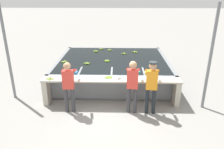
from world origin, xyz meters
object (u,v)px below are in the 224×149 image
(banana_bunch_floating_0, at_px, (135,52))
(support_post_left, at_px, (7,53))
(banana_bunch_floating_4, at_px, (107,61))
(knife_0, at_px, (121,78))
(worker_0, at_px, (69,83))
(worker_1, at_px, (133,82))
(banana_bunch_floating_3, at_px, (124,53))
(banana_bunch_ledge_1, at_px, (50,79))
(banana_bunch_floating_1, at_px, (96,51))
(knife_1, at_px, (158,78))
(banana_bunch_floating_7, at_px, (87,63))
(worker_2, at_px, (152,83))
(banana_bunch_floating_2, at_px, (101,49))
(banana_bunch_floating_6, at_px, (110,50))
(banana_bunch_floating_5, at_px, (64,62))
(support_post_right, at_px, (210,59))
(banana_bunch_ledge_0, at_px, (108,77))

(banana_bunch_floating_0, bearing_deg, support_post_left, -147.39)
(banana_bunch_floating_4, height_order, knife_0, banana_bunch_floating_4)
(worker_0, distance_m, worker_1, 1.87)
(worker_0, bearing_deg, worker_1, 0.41)
(banana_bunch_floating_3, height_order, banana_bunch_floating_4, same)
(banana_bunch_floating_3, bearing_deg, worker_0, -116.77)
(banana_bunch_floating_3, bearing_deg, banana_bunch_ledge_1, -128.90)
(banana_bunch_floating_1, distance_m, knife_1, 3.90)
(banana_bunch_floating_1, xyz_separation_m, banana_bunch_floating_7, (-0.16, -1.76, 0.00))
(worker_2, bearing_deg, banana_bunch_floating_3, 101.76)
(banana_bunch_floating_4, xyz_separation_m, banana_bunch_floating_7, (-0.75, -0.34, 0.00))
(banana_bunch_floating_2, distance_m, banana_bunch_floating_3, 1.29)
(banana_bunch_floating_1, relative_size, banana_bunch_floating_6, 1.01)
(banana_bunch_floating_0, xyz_separation_m, banana_bunch_floating_7, (-1.94, -1.66, -0.00))
(banana_bunch_floating_5, xyz_separation_m, banana_bunch_floating_7, (0.90, -0.19, 0.00))
(worker_0, distance_m, banana_bunch_floating_1, 3.76)
(support_post_right, bearing_deg, banana_bunch_floating_3, 128.62)
(banana_bunch_floating_6, xyz_separation_m, knife_0, (0.48, -3.43, -0.01))
(banana_bunch_floating_7, distance_m, knife_1, 2.82)
(support_post_right, bearing_deg, banana_bunch_floating_1, 137.57)
(banana_bunch_floating_2, distance_m, banana_bunch_floating_5, 2.35)
(banana_bunch_floating_7, bearing_deg, support_post_right, -22.86)
(banana_bunch_ledge_1, height_order, support_post_left, support_post_left)
(banana_bunch_floating_5, xyz_separation_m, knife_1, (3.35, -1.59, -0.01))
(worker_2, xyz_separation_m, banana_bunch_floating_5, (-3.05, 2.19, -0.09))
(banana_bunch_floating_4, relative_size, knife_0, 0.91)
(banana_bunch_floating_1, height_order, knife_0, banana_bunch_floating_1)
(banana_bunch_floating_2, xyz_separation_m, support_post_left, (-2.78, -3.26, 0.71))
(banana_bunch_floating_6, relative_size, knife_1, 0.87)
(knife_0, bearing_deg, banana_bunch_floating_7, 131.41)
(knife_0, bearing_deg, worker_2, -32.34)
(worker_0, relative_size, banana_bunch_floating_7, 5.67)
(banana_bunch_ledge_1, bearing_deg, support_post_left, 162.65)
(banana_bunch_floating_3, distance_m, banana_bunch_floating_4, 1.27)
(worker_2, bearing_deg, worker_0, 179.57)
(worker_2, bearing_deg, banana_bunch_floating_5, 144.31)
(worker_2, height_order, banana_bunch_ledge_1, worker_2)
(banana_bunch_floating_4, distance_m, banana_bunch_ledge_0, 1.74)
(banana_bunch_floating_0, distance_m, banana_bunch_ledge_1, 4.32)
(worker_0, distance_m, banana_bunch_floating_4, 2.54)
(worker_0, height_order, knife_1, worker_0)
(banana_bunch_floating_3, xyz_separation_m, banana_bunch_floating_5, (-2.34, -1.22, -0.00))
(banana_bunch_floating_4, distance_m, banana_bunch_floating_5, 1.66)
(banana_bunch_floating_0, bearing_deg, banana_bunch_floating_2, 162.28)
(worker_0, distance_m, banana_bunch_floating_5, 2.26)
(worker_0, bearing_deg, banana_bunch_floating_3, 63.23)
(worker_0, distance_m, banana_bunch_floating_7, 2.00)
(banana_bunch_floating_5, xyz_separation_m, banana_bunch_ledge_0, (1.77, -1.58, 0.00))
(worker_1, distance_m, worker_2, 0.55)
(worker_2, height_order, support_post_right, support_post_right)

